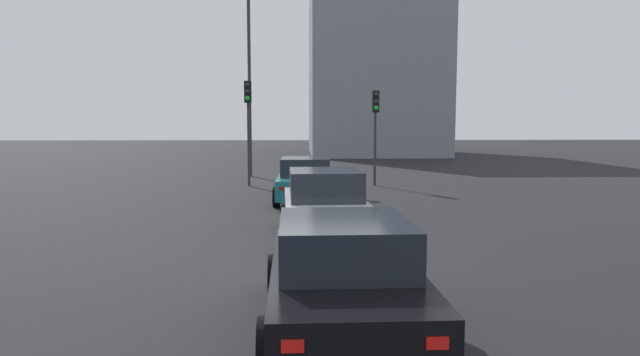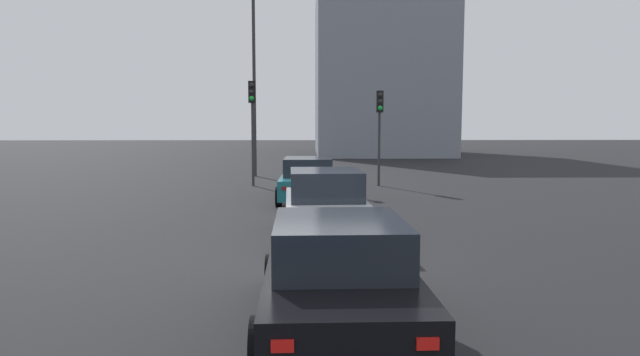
% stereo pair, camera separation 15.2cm
% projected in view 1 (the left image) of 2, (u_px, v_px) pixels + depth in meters
% --- Properties ---
extents(ground_plane, '(160.00, 160.00, 0.20)m').
position_uv_depth(ground_plane, '(322.00, 263.00, 10.46)').
color(ground_plane, black).
extents(car_teal_lead, '(4.72, 2.07, 1.48)m').
position_uv_depth(car_teal_lead, '(305.00, 180.00, 18.28)').
color(car_teal_lead, '#19606B').
rests_on(car_teal_lead, ground_plane).
extents(car_silver_second, '(4.18, 2.08, 1.59)m').
position_uv_depth(car_silver_second, '(324.00, 206.00, 12.09)').
color(car_silver_second, '#A8AAB2').
rests_on(car_silver_second, ground_plane).
extents(car_black_third, '(4.29, 2.03, 1.44)m').
position_uv_depth(car_black_third, '(343.00, 275.00, 6.74)').
color(car_black_third, black).
rests_on(car_black_third, ground_plane).
extents(traffic_light_near_left, '(0.32, 0.29, 4.38)m').
position_uv_depth(traffic_light_near_left, '(248.00, 111.00, 22.38)').
color(traffic_light_near_left, '#2D2D30').
rests_on(traffic_light_near_left, ground_plane).
extents(traffic_light_near_right, '(0.32, 0.29, 3.99)m').
position_uv_depth(traffic_light_near_right, '(375.00, 118.00, 22.50)').
color(traffic_light_near_right, '#2D2D30').
rests_on(traffic_light_near_right, ground_plane).
extents(street_lamp_kerbside, '(0.56, 0.36, 8.95)m').
position_uv_depth(street_lamp_kerbside, '(249.00, 72.00, 26.51)').
color(street_lamp_kerbside, '#2D2D30').
rests_on(street_lamp_kerbside, ground_plane).
extents(building_facade_left, '(15.07, 10.89, 14.20)m').
position_uv_depth(building_facade_left, '(372.00, 74.00, 47.83)').
color(building_facade_left, gray).
rests_on(building_facade_left, ground_plane).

